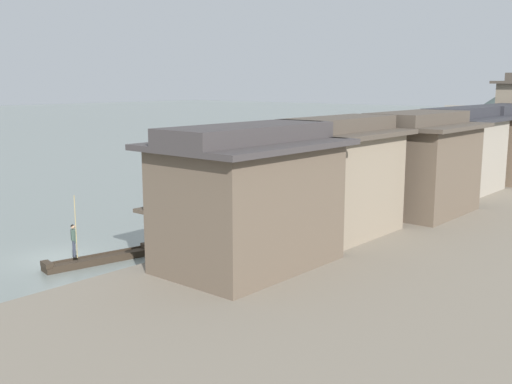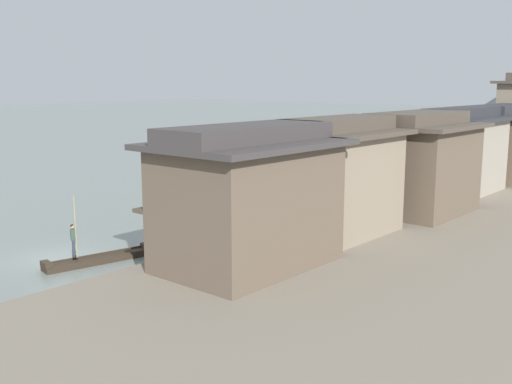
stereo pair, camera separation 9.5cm
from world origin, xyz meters
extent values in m
plane|color=gray|center=(0.00, 0.00, 0.00)|extent=(400.00, 400.00, 0.00)
cube|color=#33281E|center=(2.25, 1.01, 0.13)|extent=(1.96, 5.55, 0.26)
cube|color=#33281E|center=(2.76, 3.55, 0.38)|extent=(0.87, 0.51, 0.24)
cube|color=#33281E|center=(1.74, -1.53, 0.38)|extent=(0.87, 0.51, 0.24)
cube|color=#33281E|center=(1.84, 1.09, 0.30)|extent=(1.05, 4.90, 0.08)
cube|color=#33281E|center=(2.65, 0.93, 0.30)|extent=(1.05, 4.90, 0.08)
cube|color=black|center=(1.94, -0.16, 0.52)|extent=(0.18, 0.24, 0.05)
cylinder|color=#333847|center=(1.92, -0.20, 0.94)|extent=(0.11, 0.11, 0.78)
cube|color=black|center=(2.10, -0.24, 0.52)|extent=(0.18, 0.24, 0.05)
cylinder|color=#333847|center=(2.08, -0.27, 0.94)|extent=(0.11, 0.11, 0.78)
cube|color=#384C42|center=(2.00, -0.24, 1.59)|extent=(0.37, 0.32, 0.52)
cylinder|color=#384C42|center=(1.84, -0.09, 1.52)|extent=(0.08, 0.08, 0.56)
cylinder|color=#384C42|center=(2.21, -0.27, 1.52)|extent=(0.08, 0.08, 0.56)
sphere|color=tan|center=(2.00, -0.24, 1.99)|extent=(0.20, 0.20, 0.20)
sphere|color=black|center=(1.99, -0.24, 2.01)|extent=(0.18, 0.18, 0.18)
cylinder|color=tan|center=(2.31, -0.27, 2.04)|extent=(0.04, 0.04, 3.00)
cube|color=#232326|center=(4.42, 48.09, 0.15)|extent=(1.90, 5.64, 0.29)
cube|color=#232326|center=(3.94, 50.68, 0.42)|extent=(0.86, 0.50, 0.26)
cube|color=#232326|center=(4.90, 45.50, 0.42)|extent=(0.86, 0.50, 0.26)
cube|color=#232326|center=(4.01, 48.02, 0.33)|extent=(1.01, 5.00, 0.08)
cube|color=#232326|center=(4.82, 48.17, 0.33)|extent=(1.01, 5.00, 0.08)
cube|color=brown|center=(4.37, 38.85, 0.15)|extent=(1.63, 4.33, 0.29)
cube|color=brown|center=(4.69, 40.78, 0.42)|extent=(0.92, 0.49, 0.26)
cube|color=brown|center=(4.06, 36.91, 0.42)|extent=(0.92, 0.49, 0.26)
cube|color=brown|center=(3.93, 38.92, 0.33)|extent=(0.67, 3.69, 0.08)
cube|color=brown|center=(4.81, 38.77, 0.33)|extent=(0.67, 3.69, 0.08)
ellipsoid|color=olive|center=(4.37, 38.85, 0.53)|extent=(1.05, 1.34, 0.48)
cube|color=#423328|center=(3.71, 7.54, 0.11)|extent=(1.71, 3.65, 0.21)
cube|color=#423328|center=(3.45, 9.12, 0.31)|extent=(1.08, 0.52, 0.19)
cube|color=#423328|center=(3.97, 5.96, 0.31)|extent=(1.08, 0.52, 0.19)
cube|color=#423328|center=(3.18, 7.45, 0.25)|extent=(0.57, 2.98, 0.08)
cube|color=#423328|center=(4.23, 7.63, 0.25)|extent=(0.57, 2.98, 0.08)
cube|color=#33281E|center=(4.12, 12.49, 0.11)|extent=(1.90, 5.02, 0.22)
cube|color=#33281E|center=(3.63, 14.76, 0.32)|extent=(0.84, 0.52, 0.20)
cube|color=#33281E|center=(4.61, 10.22, 0.32)|extent=(0.84, 0.52, 0.20)
cube|color=#33281E|center=(3.73, 12.41, 0.26)|extent=(1.02, 4.37, 0.08)
cube|color=#33281E|center=(4.50, 12.57, 0.26)|extent=(1.02, 4.37, 0.08)
cube|color=brown|center=(4.81, 31.75, 0.14)|extent=(1.31, 4.35, 0.28)
cube|color=brown|center=(4.99, 33.73, 0.41)|extent=(0.86, 0.43, 0.25)
cube|color=brown|center=(4.64, 29.76, 0.41)|extent=(0.86, 0.43, 0.25)
cube|color=brown|center=(4.39, 31.78, 0.32)|extent=(0.42, 3.77, 0.08)
cube|color=brown|center=(5.24, 31.71, 0.32)|extent=(0.42, 3.77, 0.08)
ellipsoid|color=brown|center=(4.81, 31.75, 0.51)|extent=(0.94, 1.24, 0.46)
cube|color=#33281E|center=(3.94, 23.14, 0.11)|extent=(1.59, 5.56, 0.22)
cube|color=#33281E|center=(3.72, 25.73, 0.32)|extent=(1.04, 0.44, 0.20)
cube|color=#33281E|center=(4.16, 20.56, 0.32)|extent=(1.04, 0.44, 0.20)
cube|color=#33281E|center=(3.42, 23.10, 0.26)|extent=(0.50, 4.97, 0.08)
cube|color=#33281E|center=(4.46, 23.19, 0.26)|extent=(0.50, 4.97, 0.08)
cube|color=brown|center=(9.80, 3.49, 3.40)|extent=(5.02, 7.41, 5.20)
cube|color=#4D4135|center=(6.94, 3.49, 3.40)|extent=(0.70, 7.41, 0.16)
cube|color=#3D3838|center=(9.80, 3.49, 6.12)|extent=(5.92, 8.31, 0.24)
cube|color=#3D3838|center=(9.80, 3.49, 6.59)|extent=(3.01, 8.31, 0.70)
cube|color=gray|center=(9.51, 10.91, 3.40)|extent=(4.44, 6.34, 5.20)
cube|color=#6E6151|center=(6.94, 10.91, 3.40)|extent=(0.70, 6.34, 0.16)
cube|color=#4C4238|center=(9.51, 10.91, 6.12)|extent=(5.34, 7.24, 0.24)
cube|color=#4C4238|center=(9.51, 10.91, 6.59)|extent=(2.66, 7.24, 0.70)
cube|color=brown|center=(10.10, 18.69, 3.40)|extent=(5.63, 6.69, 5.20)
cube|color=#4D4135|center=(6.94, 18.69, 3.40)|extent=(0.70, 6.69, 0.16)
cube|color=#4C4238|center=(10.10, 18.69, 6.12)|extent=(6.53, 7.59, 0.24)
cube|color=#4C4238|center=(10.10, 18.69, 6.59)|extent=(3.38, 7.59, 0.70)
cube|color=gray|center=(9.45, 27.05, 3.40)|extent=(4.32, 7.25, 5.20)
cube|color=gray|center=(6.94, 27.05, 3.40)|extent=(0.70, 7.25, 0.16)
cube|color=#2D2D33|center=(9.45, 27.05, 6.12)|extent=(5.22, 8.15, 0.24)
cube|color=#2D2D33|center=(9.45, 27.05, 6.59)|extent=(2.59, 8.15, 0.70)
cube|color=#75604C|center=(9.62, 34.81, 3.40)|extent=(4.66, 6.56, 5.20)
cube|color=brown|center=(6.94, 34.81, 3.40)|extent=(0.70, 6.56, 0.16)
cube|color=#2D2D33|center=(9.62, 34.81, 6.12)|extent=(5.56, 7.46, 0.24)
cube|color=#2D2D33|center=(9.62, 34.81, 6.59)|extent=(2.80, 7.46, 0.70)
cube|color=#6E6151|center=(6.94, 42.71, 3.40)|extent=(0.70, 6.16, 0.16)
cube|color=#6E6151|center=(6.94, 42.71, 6.00)|extent=(0.70, 6.16, 0.16)
cylinder|color=#473828|center=(6.38, 4.47, 1.24)|extent=(0.20, 0.20, 0.88)
cylinder|color=#473828|center=(6.38, 11.62, 1.30)|extent=(0.20, 0.20, 1.00)
cylinder|color=gray|center=(-7.35, 72.85, 2.01)|extent=(1.80, 1.80, 4.03)
camera|label=1|loc=(26.69, -15.63, 8.69)|focal=42.44mm
camera|label=2|loc=(26.76, -15.57, 8.69)|focal=42.44mm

